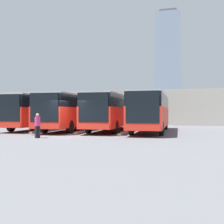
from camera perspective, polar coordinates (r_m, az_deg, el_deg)
ground_plane at (r=20.16m, az=-8.90°, el=-4.78°), size 600.00×600.00×0.00m
bus_0 at (r=23.82m, az=7.92°, el=0.25°), size 2.56×11.50×3.17m
curb_divider_0 at (r=22.46m, az=2.97°, el=-4.09°), size 0.29×5.72×0.15m
bus_1 at (r=25.10m, az=0.04°, el=0.24°), size 2.56×11.50×3.17m
curb_divider_1 at (r=24.02m, az=-5.04°, el=-3.82°), size 0.29×5.72×0.15m
bus_2 at (r=25.77m, az=-7.84°, el=0.23°), size 2.56×11.50×3.17m
curb_divider_2 at (r=25.01m, az=-13.05°, el=-3.66°), size 0.29×5.72×0.15m
bus_3 at (r=27.95m, az=-13.99°, el=0.22°), size 2.56×11.50×3.17m
pedestrian at (r=18.74m, az=-14.90°, el=-2.52°), size 0.48×0.48×1.59m
station_building at (r=40.33m, az=2.79°, el=0.89°), size 42.26×11.68×4.49m
office_tower at (r=224.78m, az=11.36°, el=9.66°), size 18.29×18.29×79.58m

